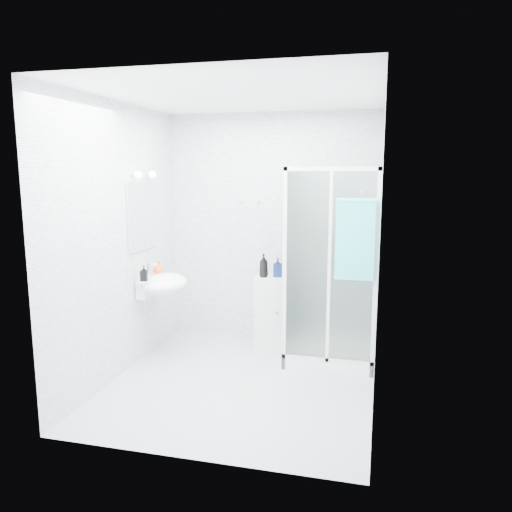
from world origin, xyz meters
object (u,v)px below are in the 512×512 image
(shower_enclosure, at_px, (323,318))
(storage_cabinet, at_px, (271,311))
(shampoo_bottle_b, at_px, (278,267))
(soap_dispenser_black, at_px, (144,273))
(soap_dispenser_orange, at_px, (159,268))
(wall_basin, at_px, (162,284))
(hand_towel, at_px, (355,238))
(shampoo_bottle_a, at_px, (264,265))

(shower_enclosure, xyz_separation_m, storage_cabinet, (-0.62, 0.28, -0.05))
(shower_enclosure, xyz_separation_m, shampoo_bottle_b, (-0.55, 0.29, 0.46))
(shower_enclosure, bearing_deg, storage_cabinet, 156.02)
(shampoo_bottle_b, distance_m, soap_dispenser_black, 1.45)
(soap_dispenser_orange, bearing_deg, wall_basin, -51.53)
(hand_towel, height_order, soap_dispenser_black, hand_towel)
(shower_enclosure, xyz_separation_m, soap_dispenser_black, (-1.76, -0.51, 0.49))
(shower_enclosure, distance_m, wall_basin, 1.72)
(hand_towel, relative_size, soap_dispenser_black, 4.81)
(storage_cabinet, distance_m, hand_towel, 1.50)
(storage_cabinet, xyz_separation_m, shampoo_bottle_b, (0.08, 0.01, 0.51))
(storage_cabinet, relative_size, hand_towel, 1.06)
(storage_cabinet, bearing_deg, wall_basin, -154.41)
(storage_cabinet, bearing_deg, soap_dispenser_black, -149.77)
(shampoo_bottle_a, height_order, soap_dispenser_black, shampoo_bottle_a)
(shower_enclosure, relative_size, soap_dispenser_black, 12.71)
(wall_basin, distance_m, storage_cabinet, 1.25)
(shower_enclosure, height_order, soap_dispenser_orange, shower_enclosure)
(soap_dispenser_black, bearing_deg, shampoo_bottle_b, 33.15)
(storage_cabinet, relative_size, soap_dispenser_orange, 5.22)
(shampoo_bottle_b, bearing_deg, soap_dispenser_black, -146.85)
(hand_towel, bearing_deg, shampoo_bottle_b, 141.38)
(hand_towel, bearing_deg, storage_cabinet, 144.08)
(wall_basin, bearing_deg, shower_enclosure, 10.81)
(shampoo_bottle_a, distance_m, soap_dispenser_orange, 1.13)
(shower_enclosure, bearing_deg, soap_dispenser_black, -163.97)
(storage_cabinet, height_order, soap_dispenser_orange, soap_dispenser_orange)
(wall_basin, height_order, soap_dispenser_black, soap_dispenser_black)
(shampoo_bottle_b, xyz_separation_m, soap_dispenser_orange, (-1.19, -0.50, 0.03))
(shampoo_bottle_a, xyz_separation_m, shampoo_bottle_b, (0.14, 0.06, -0.02))
(shower_enclosure, height_order, storage_cabinet, shower_enclosure)
(shampoo_bottle_b, relative_size, soap_dispenser_orange, 1.39)
(storage_cabinet, bearing_deg, shower_enclosure, -28.27)
(hand_towel, bearing_deg, soap_dispenser_black, -177.10)
(shower_enclosure, height_order, shampoo_bottle_a, shower_enclosure)
(storage_cabinet, distance_m, shampoo_bottle_b, 0.51)
(hand_towel, bearing_deg, shampoo_bottle_a, 148.07)
(shampoo_bottle_b, bearing_deg, wall_basin, -151.44)
(wall_basin, xyz_separation_m, shampoo_bottle_b, (1.11, 0.60, 0.11))
(shower_enclosure, height_order, wall_basin, shower_enclosure)
(shampoo_bottle_b, bearing_deg, soap_dispenser_orange, -157.09)
(shampoo_bottle_a, bearing_deg, soap_dispenser_black, -145.62)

